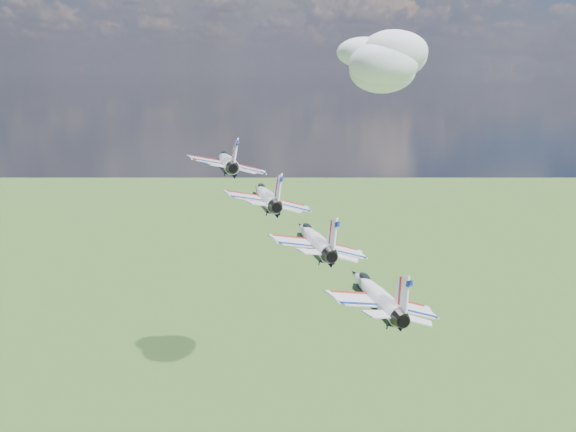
% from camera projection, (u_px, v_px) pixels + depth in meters
% --- Properties ---
extents(cloud_far, '(55.99, 43.99, 21.99)m').
position_uv_depth(cloud_far, '(351.00, 58.00, 246.62)').
color(cloud_far, white).
extents(jet_0, '(16.08, 18.51, 6.90)m').
position_uv_depth(jet_0, '(226.00, 161.00, 90.29)').
color(jet_0, white).
extents(jet_1, '(16.08, 18.51, 6.90)m').
position_uv_depth(jet_1, '(265.00, 196.00, 81.67)').
color(jet_1, white).
extents(jet_2, '(16.08, 18.51, 6.90)m').
position_uv_depth(jet_2, '(313.00, 239.00, 73.05)').
color(jet_2, white).
extents(jet_3, '(16.08, 18.51, 6.90)m').
position_uv_depth(jet_3, '(375.00, 293.00, 64.43)').
color(jet_3, white).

